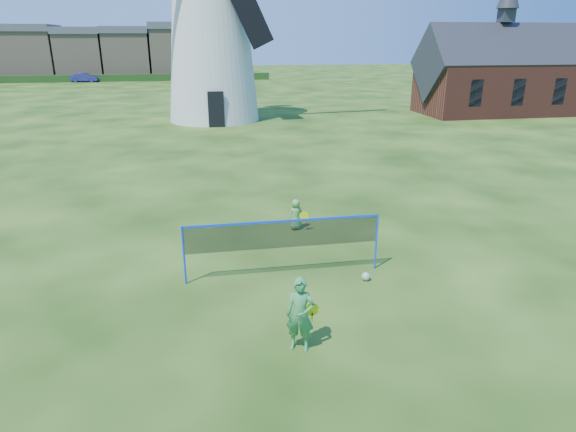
% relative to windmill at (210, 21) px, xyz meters
% --- Properties ---
extents(ground, '(220.00, 220.00, 0.00)m').
position_rel_windmill_xyz_m(ground, '(0.71, -26.89, -7.04)').
color(ground, black).
rests_on(ground, ground).
extents(windmill, '(15.58, 6.69, 20.71)m').
position_rel_windmill_xyz_m(windmill, '(0.00, 0.00, 0.00)').
color(windmill, silver).
rests_on(windmill, ground).
extents(chapel, '(12.63, 6.13, 10.68)m').
position_rel_windmill_xyz_m(chapel, '(22.90, -0.54, -4.03)').
color(chapel, brown).
rests_on(chapel, ground).
extents(badminton_net, '(5.05, 0.05, 1.55)m').
position_rel_windmill_xyz_m(badminton_net, '(0.71, -26.80, -5.90)').
color(badminton_net, blue).
rests_on(badminton_net, ground).
extents(player_girl, '(0.75, 0.56, 1.55)m').
position_rel_windmill_xyz_m(player_girl, '(0.50, -30.03, -6.27)').
color(player_girl, '#368845').
rests_on(player_girl, ground).
extents(player_boy, '(0.63, 0.44, 1.00)m').
position_rel_windmill_xyz_m(player_boy, '(1.68, -23.57, -6.54)').
color(player_boy, '#58A04D').
rests_on(player_boy, ground).
extents(play_ball, '(0.22, 0.22, 0.22)m').
position_rel_windmill_xyz_m(play_ball, '(2.75, -27.44, -6.93)').
color(play_ball, green).
rests_on(play_ball, ground).
extents(terraced_houses, '(50.26, 8.40, 8.24)m').
position_rel_windmill_xyz_m(terraced_houses, '(-26.40, 45.11, -3.08)').
color(terraced_houses, tan).
rests_on(terraced_houses, ground).
extents(hedge, '(62.00, 0.80, 1.00)m').
position_rel_windmill_xyz_m(hedge, '(-21.29, 39.11, -6.54)').
color(hedge, '#193814').
rests_on(hedge, ground).
extents(car_right, '(3.98, 1.84, 1.27)m').
position_rel_windmill_xyz_m(car_right, '(-17.01, 38.83, -6.41)').
color(car_right, navy).
rests_on(car_right, ground).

